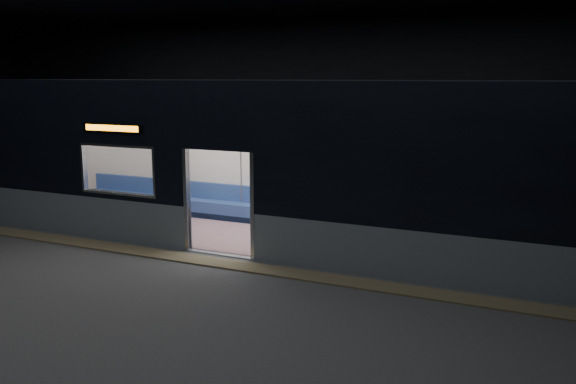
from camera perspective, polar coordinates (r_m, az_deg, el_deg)
The scene contains 7 objects.
station_floor at distance 11.16m, azimuth -9.14°, elevation -7.26°, with size 24.00×14.00×0.01m, color #47494C.
station_envelope at distance 10.62m, azimuth -9.74°, elevation 11.92°, with size 24.00×14.00×5.00m.
tactile_strip at distance 11.59m, azimuth -7.63°, elevation -6.43°, with size 22.80×0.50×0.03m, color #8C7F59.
metro_car at distance 12.90m, azimuth -3.10°, elevation 3.73°, with size 18.00×3.04×3.35m.
passenger at distance 12.87m, azimuth 12.35°, elevation -1.19°, with size 0.41×0.71×1.40m.
handbag at distance 12.68m, azimuth 11.95°, elevation -1.92°, with size 0.29×0.25×0.15m, color black.
transit_map at distance 12.84m, azimuth 19.08°, elevation 1.52°, with size 1.05×0.03×0.68m, color white.
Camera 1 is at (5.97, -8.78, 3.42)m, focal length 38.00 mm.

